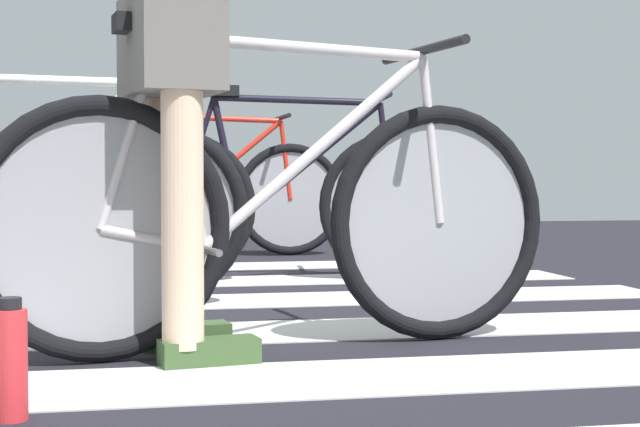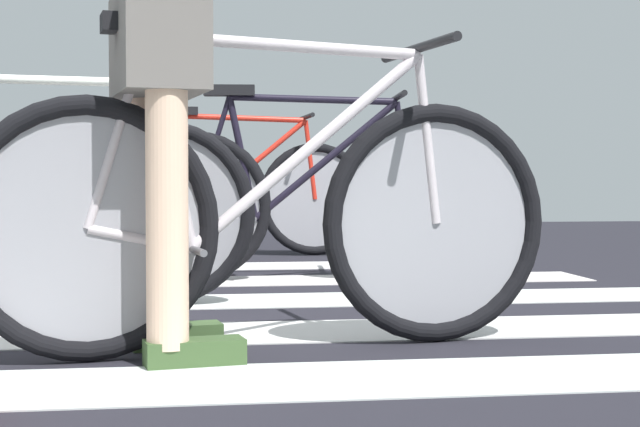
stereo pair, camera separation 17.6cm
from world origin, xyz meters
TOP-DOWN VIEW (x-y plane):
  - ground at (0.00, 0.00)m, footprint 18.00×14.00m
  - bicycle_1_of_4 at (0.84, -0.64)m, footprint 1.72×0.55m
  - cyclist_1_of_4 at (0.54, -0.69)m, footprint 0.38×0.44m
  - bicycle_2_of_4 at (0.01, 0.46)m, footprint 1.73×0.52m
  - bicycle_3_of_4 at (1.16, 1.21)m, footprint 1.73×0.52m
  - bicycle_4_of_4 at (0.91, 2.69)m, footprint 1.74×0.52m

SIDE VIEW (x-z plane):
  - ground at x=0.00m, z-range 0.00..0.02m
  - bicycle_1_of_4 at x=0.84m, z-range -0.06..0.87m
  - bicycle_2_of_4 at x=0.01m, z-range -0.06..0.87m
  - bicycle_3_of_4 at x=1.16m, z-range -0.06..0.87m
  - bicycle_4_of_4 at x=0.91m, z-range -0.06..0.87m
  - cyclist_1_of_4 at x=0.54m, z-range 0.17..1.17m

